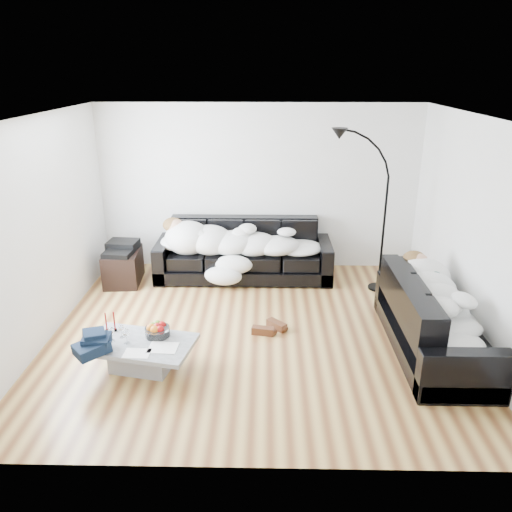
{
  "coord_description": "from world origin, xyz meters",
  "views": [
    {
      "loc": [
        0.12,
        -5.47,
        3.1
      ],
      "look_at": [
        0.0,
        0.3,
        0.9
      ],
      "focal_mm": 35.0,
      "sensor_mm": 36.0,
      "label": 1
    }
  ],
  "objects_px": {
    "candle_left": "(106,322)",
    "floor_lamp": "(384,222)",
    "candle_right": "(114,322)",
    "av_cabinet": "(123,267)",
    "wine_glass_b": "(112,334)",
    "wine_glass_c": "(126,336)",
    "wine_glass_a": "(122,331)",
    "sleeper_right": "(437,300)",
    "sleeper_back": "(243,239)",
    "fruit_bowl": "(157,329)",
    "coffee_table": "(141,355)",
    "shoes": "(270,328)",
    "stereo": "(121,247)",
    "sofa_right": "(435,317)",
    "sofa_back": "(244,250)"
  },
  "relations": [
    {
      "from": "sofa_back",
      "to": "wine_glass_b",
      "type": "xyz_separation_m",
      "value": [
        -1.31,
        -2.56,
        -0.03
      ]
    },
    {
      "from": "wine_glass_c",
      "to": "candle_right",
      "type": "bearing_deg",
      "value": 127.24
    },
    {
      "from": "sofa_back",
      "to": "candle_right",
      "type": "height_order",
      "value": "sofa_back"
    },
    {
      "from": "sofa_right",
      "to": "stereo",
      "type": "xyz_separation_m",
      "value": [
        -4.1,
        1.87,
        0.14
      ]
    },
    {
      "from": "sleeper_back",
      "to": "floor_lamp",
      "type": "bearing_deg",
      "value": -9.93
    },
    {
      "from": "sleeper_back",
      "to": "sleeper_right",
      "type": "height_order",
      "value": "sleeper_back"
    },
    {
      "from": "sleeper_back",
      "to": "shoes",
      "type": "bearing_deg",
      "value": -76.81
    },
    {
      "from": "sleeper_right",
      "to": "candle_right",
      "type": "height_order",
      "value": "sleeper_right"
    },
    {
      "from": "sofa_right",
      "to": "candle_right",
      "type": "relative_size",
      "value": 9.06
    },
    {
      "from": "shoes",
      "to": "av_cabinet",
      "type": "bearing_deg",
      "value": 168.57
    },
    {
      "from": "candle_left",
      "to": "floor_lamp",
      "type": "distance_m",
      "value": 4.0
    },
    {
      "from": "candle_left",
      "to": "av_cabinet",
      "type": "xyz_separation_m",
      "value": [
        -0.4,
        2.11,
        -0.19
      ]
    },
    {
      "from": "fruit_bowl",
      "to": "coffee_table",
      "type": "bearing_deg",
      "value": -139.58
    },
    {
      "from": "sleeper_back",
      "to": "av_cabinet",
      "type": "xyz_separation_m",
      "value": [
        -1.83,
        -0.2,
        -0.4
      ]
    },
    {
      "from": "fruit_bowl",
      "to": "floor_lamp",
      "type": "distance_m",
      "value": 3.56
    },
    {
      "from": "wine_glass_b",
      "to": "wine_glass_c",
      "type": "bearing_deg",
      "value": -15.31
    },
    {
      "from": "sofa_right",
      "to": "shoes",
      "type": "relative_size",
      "value": 4.5
    },
    {
      "from": "sleeper_back",
      "to": "floor_lamp",
      "type": "height_order",
      "value": "floor_lamp"
    },
    {
      "from": "fruit_bowl",
      "to": "av_cabinet",
      "type": "xyz_separation_m",
      "value": [
        -0.99,
        2.19,
        -0.16
      ]
    },
    {
      "from": "fruit_bowl",
      "to": "candle_right",
      "type": "bearing_deg",
      "value": 168.98
    },
    {
      "from": "sleeper_back",
      "to": "shoes",
      "type": "relative_size",
      "value": 4.84
    },
    {
      "from": "wine_glass_a",
      "to": "candle_right",
      "type": "bearing_deg",
      "value": 129.62
    },
    {
      "from": "sofa_right",
      "to": "coffee_table",
      "type": "xyz_separation_m",
      "value": [
        -3.28,
        -0.47,
        -0.26
      ]
    },
    {
      "from": "sofa_right",
      "to": "sleeper_right",
      "type": "bearing_deg",
      "value": 0.0
    },
    {
      "from": "sleeper_back",
      "to": "fruit_bowl",
      "type": "height_order",
      "value": "sleeper_back"
    },
    {
      "from": "candle_right",
      "to": "sleeper_back",
      "type": "bearing_deg",
      "value": 59.78
    },
    {
      "from": "wine_glass_c",
      "to": "floor_lamp",
      "type": "bearing_deg",
      "value": 34.99
    },
    {
      "from": "coffee_table",
      "to": "shoes",
      "type": "relative_size",
      "value": 2.41
    },
    {
      "from": "coffee_table",
      "to": "shoes",
      "type": "distance_m",
      "value": 1.64
    },
    {
      "from": "wine_glass_c",
      "to": "wine_glass_a",
      "type": "bearing_deg",
      "value": 124.49
    },
    {
      "from": "sofa_back",
      "to": "floor_lamp",
      "type": "bearing_deg",
      "value": -11.3
    },
    {
      "from": "coffee_table",
      "to": "wine_glass_c",
      "type": "xyz_separation_m",
      "value": [
        -0.13,
        -0.03,
        0.25
      ]
    },
    {
      "from": "wine_glass_b",
      "to": "candle_left",
      "type": "distance_m",
      "value": 0.24
    },
    {
      "from": "wine_glass_a",
      "to": "candle_left",
      "type": "relative_size",
      "value": 0.67
    },
    {
      "from": "fruit_bowl",
      "to": "stereo",
      "type": "bearing_deg",
      "value": 114.23
    },
    {
      "from": "candle_right",
      "to": "stereo",
      "type": "distance_m",
      "value": 2.16
    },
    {
      "from": "fruit_bowl",
      "to": "floor_lamp",
      "type": "relative_size",
      "value": 0.13
    },
    {
      "from": "wine_glass_c",
      "to": "candle_right",
      "type": "distance_m",
      "value": 0.34
    },
    {
      "from": "candle_right",
      "to": "av_cabinet",
      "type": "xyz_separation_m",
      "value": [
        -0.49,
        2.1,
        -0.2
      ]
    },
    {
      "from": "sleeper_right",
      "to": "floor_lamp",
      "type": "relative_size",
      "value": 0.88
    },
    {
      "from": "sleeper_right",
      "to": "wine_glass_a",
      "type": "bearing_deg",
      "value": 96.02
    },
    {
      "from": "sleeper_right",
      "to": "wine_glass_c",
      "type": "bearing_deg",
      "value": 98.3
    },
    {
      "from": "wine_glass_b",
      "to": "stereo",
      "type": "xyz_separation_m",
      "value": [
        -0.52,
        2.32,
        0.15
      ]
    },
    {
      "from": "sleeper_right",
      "to": "sofa_right",
      "type": "bearing_deg",
      "value": 0.0
    },
    {
      "from": "sofa_right",
      "to": "shoes",
      "type": "distance_m",
      "value": 1.96
    },
    {
      "from": "wine_glass_a",
      "to": "stereo",
      "type": "height_order",
      "value": "stereo"
    },
    {
      "from": "sofa_right",
      "to": "shoes",
      "type": "xyz_separation_m",
      "value": [
        -1.88,
        0.38,
        -0.37
      ]
    },
    {
      "from": "sleeper_right",
      "to": "floor_lamp",
      "type": "xyz_separation_m",
      "value": [
        -0.26,
        1.71,
        0.39
      ]
    },
    {
      "from": "candle_left",
      "to": "coffee_table",
      "type": "bearing_deg",
      "value": -27.86
    },
    {
      "from": "wine_glass_a",
      "to": "sleeper_back",
      "type": "bearing_deg",
      "value": 63.34
    }
  ]
}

